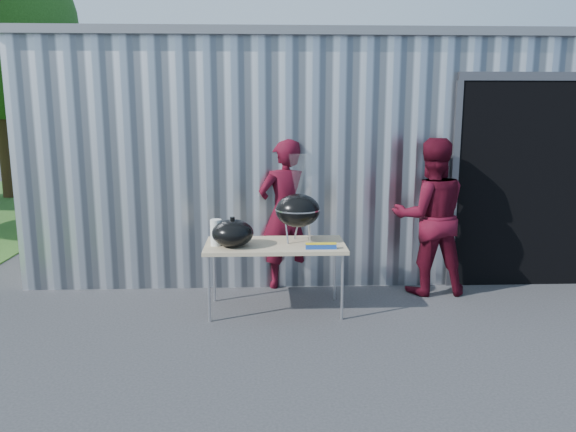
{
  "coord_description": "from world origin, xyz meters",
  "views": [
    {
      "loc": [
        -0.24,
        -4.96,
        2.19
      ],
      "look_at": [
        0.01,
        0.91,
        1.05
      ],
      "focal_mm": 35.0,
      "sensor_mm": 36.0,
      "label": 1
    }
  ],
  "objects_px": {
    "person_bystander": "(430,217)",
    "person_cook": "(285,214)",
    "kettle_grill": "(298,204)",
    "folding_table": "(275,247)"
  },
  "relations": [
    {
      "from": "person_bystander",
      "to": "person_cook",
      "type": "bearing_deg",
      "value": -10.09
    },
    {
      "from": "kettle_grill",
      "to": "person_cook",
      "type": "distance_m",
      "value": 0.81
    },
    {
      "from": "kettle_grill",
      "to": "person_cook",
      "type": "relative_size",
      "value": 0.52
    },
    {
      "from": "folding_table",
      "to": "kettle_grill",
      "type": "distance_m",
      "value": 0.52
    },
    {
      "from": "person_cook",
      "to": "person_bystander",
      "type": "height_order",
      "value": "person_bystander"
    },
    {
      "from": "kettle_grill",
      "to": "person_bystander",
      "type": "height_order",
      "value": "person_bystander"
    },
    {
      "from": "kettle_grill",
      "to": "person_bystander",
      "type": "relative_size",
      "value": 0.51
    },
    {
      "from": "folding_table",
      "to": "kettle_grill",
      "type": "relative_size",
      "value": 1.58
    },
    {
      "from": "folding_table",
      "to": "person_cook",
      "type": "relative_size",
      "value": 0.82
    },
    {
      "from": "folding_table",
      "to": "person_cook",
      "type": "distance_m",
      "value": 0.88
    }
  ]
}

